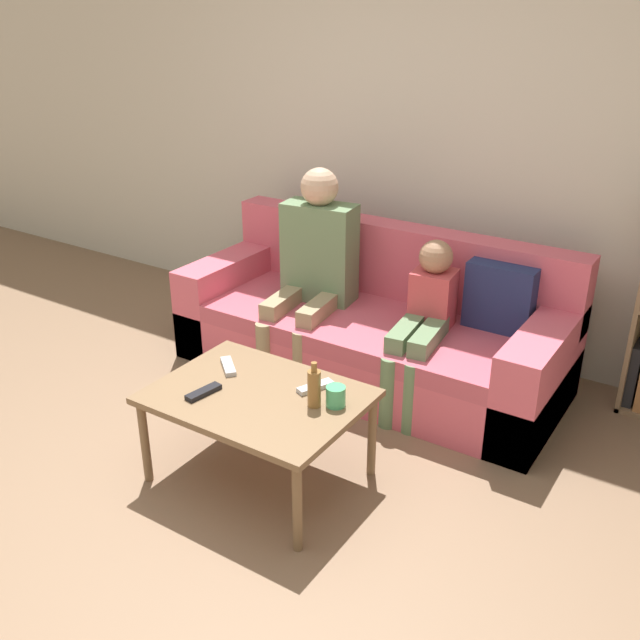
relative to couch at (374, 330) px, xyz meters
name	(u,v)px	position (x,y,z in m)	size (l,w,h in m)	color
ground_plane	(157,531)	(-0.08, -1.68, -0.27)	(22.00, 22.00, 0.00)	#84664C
wall_back	(420,130)	(-0.08, 0.62, 1.03)	(12.00, 0.06, 2.60)	beige
couch	(374,330)	(0.00, 0.00, 0.00)	(2.18, 0.87, 0.81)	#DB5B70
coffee_table	(258,402)	(0.06, -1.16, 0.12)	(0.91, 0.67, 0.44)	brown
person_adult	(314,258)	(-0.36, -0.07, 0.39)	(0.43, 0.64, 1.16)	#9E8966
person_child	(424,317)	(0.37, -0.14, 0.22)	(0.28, 0.63, 0.87)	#66845B
cup_near	(336,396)	(0.40, -1.05, 0.21)	(0.08, 0.08, 0.09)	#4CB77A
tv_remote_0	(204,392)	(-0.13, -1.29, 0.18)	(0.07, 0.18, 0.02)	black
tv_remote_1	(228,366)	(-0.19, -1.04, 0.18)	(0.16, 0.15, 0.02)	#B7B7BC
tv_remote_2	(315,387)	(0.25, -0.98, 0.18)	(0.11, 0.18, 0.02)	#B7B7BC
bottle	(314,388)	(0.32, -1.10, 0.25)	(0.06, 0.06, 0.21)	olive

